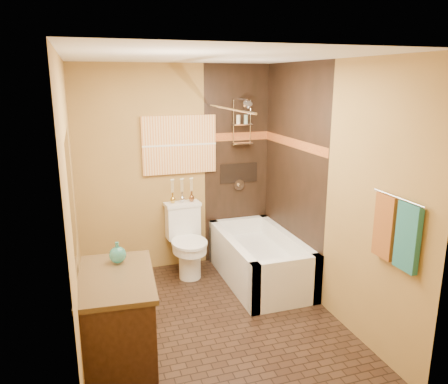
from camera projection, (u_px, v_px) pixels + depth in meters
name	position (u px, v px, depth m)	size (l,w,h in m)	color
floor	(213.00, 323.00, 4.27)	(3.00, 3.00, 0.00)	black
wall_left	(73.00, 213.00, 3.59)	(0.02, 3.00, 2.50)	#A78040
wall_right	(328.00, 190.00, 4.32)	(0.02, 3.00, 2.50)	#A78040
wall_back	(177.00, 169.00, 5.33)	(2.40, 0.02, 2.50)	#A78040
wall_front	(286.00, 266.00, 2.57)	(2.40, 0.02, 2.50)	#A78040
ceiling	(211.00, 57.00, 3.64)	(3.00, 3.00, 0.00)	silver
alcove_tile_back	(237.00, 165.00, 5.56)	(0.85, 0.01, 2.50)	black
alcove_tile_right	(292.00, 175.00, 5.00)	(0.01, 1.50, 2.50)	black
mosaic_band_back	(237.00, 136.00, 5.45)	(0.85, 0.01, 0.10)	maroon
mosaic_band_right	(293.00, 143.00, 4.91)	(0.01, 1.50, 0.10)	maroon
alcove_niche	(239.00, 173.00, 5.58)	(0.50, 0.01, 0.25)	black
shower_fixtures	(242.00, 134.00, 5.36)	(0.24, 0.33, 1.16)	silver
curtain_rod	(228.00, 108.00, 4.57)	(0.03, 0.03, 1.55)	silver
towel_bar	(398.00, 198.00, 3.29)	(0.02, 0.02, 0.55)	silver
towel_teal	(408.00, 237.00, 3.24)	(0.05, 0.22, 0.52)	#1D6259
towel_rust	(385.00, 226.00, 3.48)	(0.05, 0.22, 0.52)	brown
sunset_painting	(179.00, 145.00, 5.24)	(0.90, 0.04, 0.70)	orange
vanity_mirror	(71.00, 196.00, 3.14)	(0.01, 1.00, 0.90)	white
bathtub	(259.00, 262.00, 5.14)	(0.80, 1.50, 0.55)	white
toilet	(187.00, 240.00, 5.27)	(0.44, 0.65, 0.85)	white
vanity	(118.00, 324.00, 3.50)	(0.65, 0.99, 0.84)	black
teal_bottle	(118.00, 253.00, 3.61)	(0.14, 0.14, 0.22)	#297C6D
bud_vases	(182.00, 190.00, 5.30)	(0.30, 0.06, 0.29)	gold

